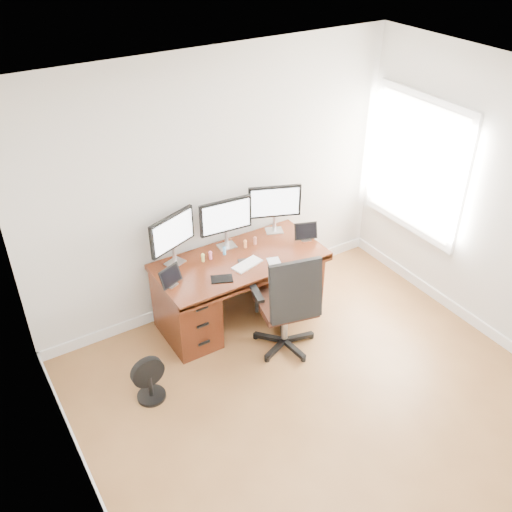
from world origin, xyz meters
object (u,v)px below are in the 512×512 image
office_chair (287,319)px  floor_fan (149,380)px  keyboard (247,264)px  desk (239,285)px  monitor_center (226,218)px

office_chair → floor_fan: (-1.39, 0.10, -0.15)m
office_chair → keyboard: bearing=118.4°
desk → monitor_center: bearing=90.0°
office_chair → floor_fan: size_ratio=2.53×
desk → office_chair: bearing=-78.1°
desk → floor_fan: 1.39m
monitor_center → office_chair: bearing=-76.4°
desk → monitor_center: monitor_center is taller
desk → monitor_center: size_ratio=3.09×
keyboard → office_chair: bearing=-89.7°
floor_fan → keyboard: 1.43m
desk → office_chair: office_chair is taller
office_chair → keyboard: size_ratio=3.58×
office_chair → desk: bearing=115.0°
keyboard → monitor_center: bearing=75.5°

